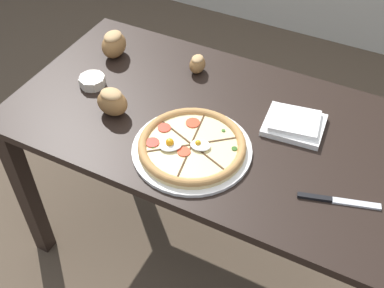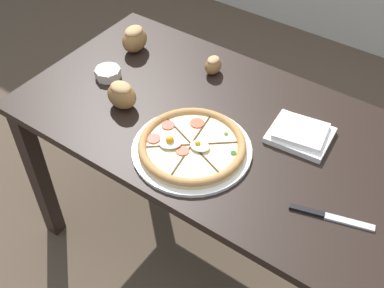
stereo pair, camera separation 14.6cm
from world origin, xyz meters
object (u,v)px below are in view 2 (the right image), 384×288
(dining_table, at_px, (215,144))
(bread_piece_mid, at_px, (213,65))
(bread_piece_near, at_px, (122,95))
(bread_piece_far, at_px, (135,39))
(napkin_folded, at_px, (300,134))
(ramekin_bowl, at_px, (108,73))
(knife_main, at_px, (330,217))
(pizza, at_px, (192,146))

(dining_table, relative_size, bread_piece_mid, 17.49)
(bread_piece_near, xyz_separation_m, bread_piece_far, (-0.18, 0.28, 0.00))
(napkin_folded, relative_size, bread_piece_far, 1.77)
(ramekin_bowl, height_order, knife_main, ramekin_bowl)
(ramekin_bowl, relative_size, bread_piece_mid, 1.25)
(ramekin_bowl, relative_size, napkin_folded, 0.48)
(ramekin_bowl, bearing_deg, pizza, -15.87)
(napkin_folded, height_order, knife_main, napkin_folded)
(dining_table, height_order, napkin_folded, napkin_folded)
(ramekin_bowl, height_order, bread_piece_mid, bread_piece_mid)
(bread_piece_far, relative_size, knife_main, 0.51)
(dining_table, distance_m, ramekin_bowl, 0.47)
(dining_table, distance_m, knife_main, 0.50)
(knife_main, bearing_deg, pizza, 164.81)
(dining_table, xyz_separation_m, ramekin_bowl, (-0.45, -0.03, 0.13))
(bread_piece_far, height_order, knife_main, bread_piece_far)
(bread_piece_mid, xyz_separation_m, knife_main, (0.62, -0.36, -0.03))
(knife_main, bearing_deg, napkin_folded, 114.87)
(pizza, xyz_separation_m, bread_piece_mid, (-0.17, 0.37, 0.02))
(napkin_folded, bearing_deg, knife_main, -48.90)
(bread_piece_near, xyz_separation_m, bread_piece_mid, (0.15, 0.33, -0.01))
(napkin_folded, bearing_deg, bread_piece_far, 174.14)
(knife_main, bearing_deg, ramekin_bowl, 156.11)
(napkin_folded, relative_size, bread_piece_near, 1.86)
(bread_piece_mid, xyz_separation_m, bread_piece_far, (-0.33, -0.05, 0.02))
(bread_piece_mid, relative_size, knife_main, 0.34)
(pizza, height_order, knife_main, pizza)
(ramekin_bowl, xyz_separation_m, knife_main, (0.92, -0.12, -0.01))
(pizza, distance_m, napkin_folded, 0.35)
(dining_table, xyz_separation_m, napkin_folded, (0.26, 0.08, 0.13))
(dining_table, bearing_deg, knife_main, -18.08)
(napkin_folded, bearing_deg, bread_piece_near, -159.81)
(ramekin_bowl, xyz_separation_m, bread_piece_near, (0.15, -0.09, 0.03))
(napkin_folded, height_order, bread_piece_far, bread_piece_far)
(knife_main, bearing_deg, bread_piece_near, 161.46)
(bread_piece_near, xyz_separation_m, knife_main, (0.77, -0.03, -0.05))
(ramekin_bowl, relative_size, bread_piece_far, 0.84)
(dining_table, xyz_separation_m, knife_main, (0.47, -0.15, 0.11))
(knife_main, bearing_deg, bread_piece_far, 145.48)
(pizza, bearing_deg, bread_piece_mid, 114.08)
(knife_main, bearing_deg, bread_piece_mid, 133.34)
(dining_table, height_order, bread_piece_near, bread_piece_near)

